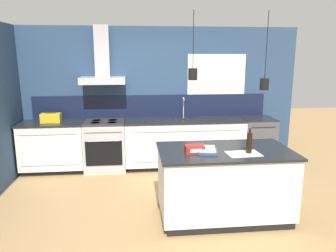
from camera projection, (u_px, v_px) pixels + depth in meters
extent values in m
plane|color=tan|center=(161.00, 208.00, 4.57)|extent=(16.00, 16.00, 0.00)
cube|color=navy|center=(152.00, 97.00, 6.26)|extent=(5.60, 0.06, 2.60)
cube|color=#141C38|center=(152.00, 106.00, 6.26)|extent=(4.42, 0.02, 0.43)
cube|color=white|center=(216.00, 80.00, 6.28)|extent=(1.12, 0.01, 0.96)
cube|color=black|center=(216.00, 80.00, 6.28)|extent=(1.04, 0.01, 0.88)
cube|color=#B5B5BA|center=(103.00, 80.00, 5.84)|extent=(0.80, 0.46, 0.12)
cube|color=#B5B5BA|center=(102.00, 51.00, 5.82)|extent=(0.26, 0.20, 0.90)
cylinder|color=black|center=(193.00, 39.00, 3.82)|extent=(0.01, 0.01, 0.67)
cylinder|color=black|center=(193.00, 74.00, 3.91)|extent=(0.11, 0.11, 0.14)
sphere|color=#F9D18C|center=(193.00, 74.00, 3.91)|extent=(0.06, 0.06, 0.06)
cylinder|color=black|center=(267.00, 45.00, 3.87)|extent=(0.01, 0.01, 0.79)
cylinder|color=black|center=(264.00, 84.00, 3.97)|extent=(0.11, 0.11, 0.14)
sphere|color=#F9D18C|center=(264.00, 84.00, 3.97)|extent=(0.06, 0.06, 0.06)
cube|color=black|center=(56.00, 168.00, 6.04)|extent=(1.07, 0.56, 0.09)
cube|color=white|center=(53.00, 145.00, 5.92)|extent=(1.10, 0.62, 0.79)
cube|color=gray|center=(48.00, 135.00, 5.56)|extent=(0.97, 0.01, 0.01)
cube|color=gray|center=(50.00, 165.00, 5.67)|extent=(0.97, 0.01, 0.01)
cube|color=black|center=(52.00, 123.00, 5.83)|extent=(1.13, 0.64, 0.03)
cube|color=black|center=(184.00, 163.00, 6.29)|extent=(2.14, 0.56, 0.09)
cube|color=white|center=(184.00, 142.00, 6.17)|extent=(2.20, 0.62, 0.79)
cube|color=gray|center=(187.00, 131.00, 5.80)|extent=(1.94, 0.01, 0.01)
cube|color=gray|center=(187.00, 161.00, 5.92)|extent=(1.94, 0.01, 0.01)
cube|color=black|center=(185.00, 120.00, 6.08)|extent=(2.23, 0.64, 0.03)
cube|color=#262628|center=(184.00, 119.00, 6.12)|extent=(0.48, 0.34, 0.01)
cylinder|color=#B5B5BA|center=(183.00, 108.00, 6.21)|extent=(0.02, 0.02, 0.38)
sphere|color=#B5B5BA|center=(183.00, 98.00, 6.17)|extent=(0.03, 0.03, 0.03)
cylinder|color=#B5B5BA|center=(184.00, 100.00, 6.12)|extent=(0.02, 0.12, 0.02)
cube|color=#B5B5BA|center=(105.00, 146.00, 6.03)|extent=(0.74, 0.62, 0.87)
cube|color=black|center=(104.00, 153.00, 5.72)|extent=(0.63, 0.02, 0.44)
cylinder|color=#B5B5BA|center=(103.00, 141.00, 5.65)|extent=(0.55, 0.02, 0.02)
cube|color=#B5B5BA|center=(103.00, 130.00, 5.63)|extent=(0.63, 0.02, 0.07)
cube|color=#2D2D30|center=(104.00, 122.00, 5.93)|extent=(0.74, 0.60, 0.04)
cylinder|color=black|center=(97.00, 120.00, 6.01)|extent=(0.17, 0.17, 0.00)
cylinder|color=black|center=(113.00, 120.00, 6.04)|extent=(0.17, 0.17, 0.00)
cylinder|color=black|center=(95.00, 123.00, 5.80)|extent=(0.17, 0.17, 0.00)
cylinder|color=black|center=(112.00, 122.00, 5.83)|extent=(0.17, 0.17, 0.00)
cube|color=#4C4C51|center=(256.00, 142.00, 6.32)|extent=(0.60, 0.62, 0.89)
cube|color=black|center=(258.00, 119.00, 6.22)|extent=(0.60, 0.62, 0.02)
cylinder|color=#4C4C51|center=(264.00, 126.00, 5.92)|extent=(0.45, 0.02, 0.02)
cube|color=black|center=(223.00, 212.00, 4.34)|extent=(1.58, 0.88, 0.09)
cube|color=white|center=(224.00, 181.00, 4.25)|extent=(1.64, 0.92, 0.79)
cube|color=black|center=(225.00, 151.00, 4.16)|extent=(1.69, 0.97, 0.03)
cylinder|color=black|center=(249.00, 143.00, 3.99)|extent=(0.07, 0.07, 0.25)
cylinder|color=black|center=(250.00, 131.00, 3.95)|extent=(0.03, 0.03, 0.06)
cylinder|color=#262628|center=(250.00, 129.00, 3.95)|extent=(0.03, 0.03, 0.01)
cube|color=#335684|center=(208.00, 151.00, 4.04)|extent=(0.28, 0.30, 0.03)
cube|color=silver|center=(207.00, 149.00, 4.04)|extent=(0.24, 0.29, 0.03)
cube|color=red|center=(195.00, 149.00, 4.02)|extent=(0.23, 0.15, 0.09)
cube|color=white|center=(196.00, 151.00, 3.95)|extent=(0.14, 0.01, 0.05)
cube|color=silver|center=(243.00, 154.00, 3.98)|extent=(0.42, 0.30, 0.01)
cube|color=gold|center=(51.00, 118.00, 5.81)|extent=(0.34, 0.18, 0.16)
cylinder|color=black|center=(50.00, 112.00, 5.79)|extent=(0.20, 0.02, 0.02)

